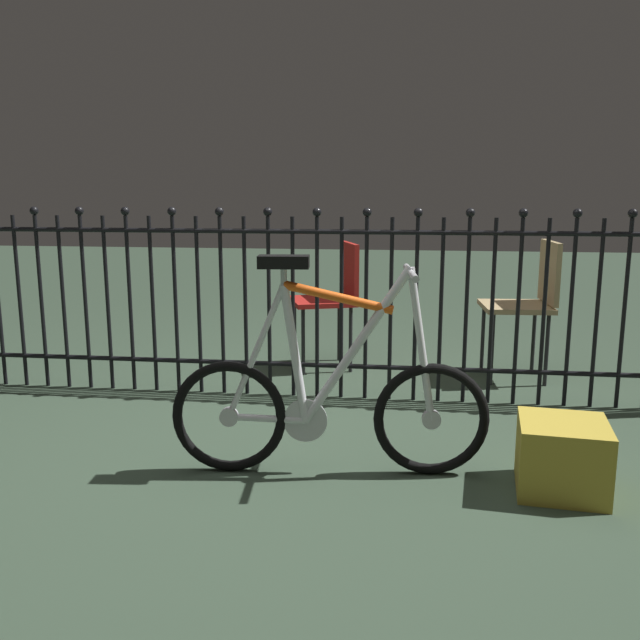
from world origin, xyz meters
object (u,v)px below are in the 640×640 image
at_px(bicycle, 329,400).
at_px(display_crate, 562,457).
at_px(chair_tan, 530,296).
at_px(chair_red, 333,292).

distance_m(bicycle, display_crate, 0.93).
height_order(bicycle, chair_tan, bicycle).
xyz_separation_m(chair_tan, display_crate, (-0.13, -1.61, -0.38)).
bearing_deg(bicycle, chair_red, 95.55).
bearing_deg(display_crate, bicycle, 176.21).
distance_m(bicycle, chair_tan, 1.88).
distance_m(chair_red, display_crate, 2.08).
distance_m(bicycle, chair_red, 1.70).
height_order(chair_red, display_crate, chair_red).
height_order(bicycle, display_crate, bicycle).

